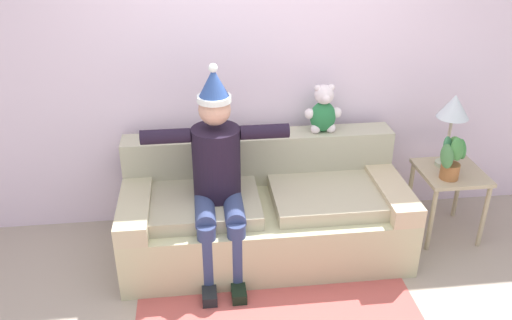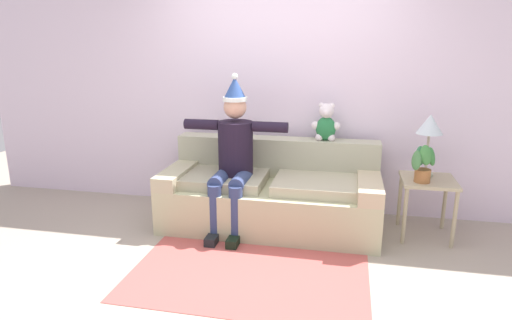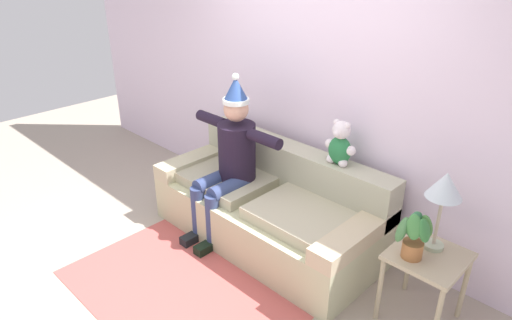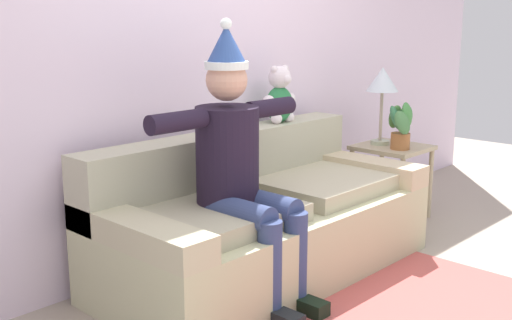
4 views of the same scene
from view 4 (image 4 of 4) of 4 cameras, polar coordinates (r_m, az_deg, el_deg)
name	(u,v)px [view 4 (image 4 of 4)]	position (r m, az deg, el deg)	size (l,w,h in m)	color
back_wall	(197,44)	(4.04, -5.31, 10.32)	(7.00, 0.10, 2.70)	silver
couch	(261,221)	(3.83, 0.48, -5.47)	(2.10, 0.95, 0.83)	#B8B78E
person_seated	(240,163)	(3.36, -1.46, -0.26)	(1.02, 0.77, 1.51)	black
teddy_bear	(280,97)	(4.24, 2.14, 5.67)	(0.29, 0.17, 0.38)	#277841
side_table	(392,158)	(4.94, 12.07, 0.20)	(0.48, 0.50, 0.56)	tan
table_lamp	(382,83)	(4.89, 11.26, 6.75)	(0.24, 0.24, 0.59)	#AEBB99
potted_plant	(401,125)	(4.77, 12.85, 3.11)	(0.24, 0.28, 0.36)	#A56537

